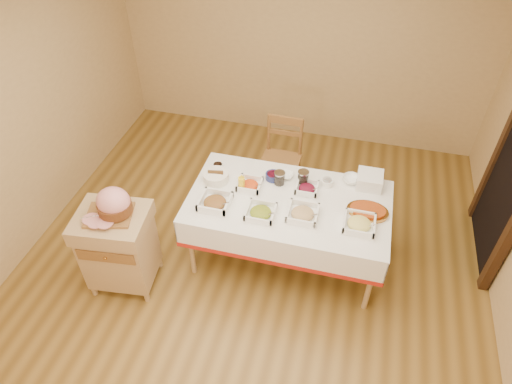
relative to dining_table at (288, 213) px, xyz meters
The scene contains 22 objects.
room_shell 0.82m from the dining_table, 135.00° to the right, with size 5.00×5.00×5.00m.
dining_table is the anchor object (origin of this frame).
butcher_cart 1.56m from the dining_table, 154.50° to the right, with size 0.66×0.57×0.86m.
dining_chair 0.99m from the dining_table, 105.60° to the left, with size 0.43×0.41×0.93m.
ham_on_board 1.55m from the dining_table, 154.93° to the right, with size 0.40×0.38×0.27m.
serving_dish_a 0.69m from the dining_table, 160.42° to the right, with size 0.27×0.27×0.12m.
serving_dish_b 0.37m from the dining_table, 130.00° to the right, with size 0.25×0.25×0.10m.
serving_dish_c 0.30m from the dining_table, 47.22° to the right, with size 0.26×0.26×0.11m.
serving_dish_d 0.69m from the dining_table, 14.49° to the right, with size 0.26×0.26×0.10m.
serving_dish_e 0.44m from the dining_table, 167.62° to the left, with size 0.22×0.21×0.10m.
serving_dish_f 0.29m from the dining_table, 52.66° to the left, with size 0.21×0.20×0.10m.
small_bowl_left 0.84m from the dining_table, 159.63° to the left, with size 0.11×0.11×0.05m.
small_bowl_mid 0.39m from the dining_table, 128.37° to the left, with size 0.14×0.14×0.06m.
small_bowl_right 0.47m from the dining_table, 45.74° to the left, with size 0.12×0.12×0.06m.
bowl_white_imported 0.38m from the dining_table, 106.58° to the left, with size 0.14×0.14×0.04m, color white.
bowl_small_imported 0.69m from the dining_table, 38.16° to the left, with size 0.17×0.17×0.05m, color white.
preserve_jar_left 0.33m from the dining_table, 122.69° to the left, with size 0.10×0.10×0.13m.
preserve_jar_right 0.36m from the dining_table, 74.12° to the left, with size 0.11×0.11×0.14m.
mustard_bottle 0.51m from the dining_table, behind, with size 0.06×0.06×0.19m.
bread_basket 0.76m from the dining_table, behind, with size 0.24×0.24×0.11m.
plate_stack 0.82m from the dining_table, 30.11° to the left, with size 0.23×0.23×0.13m.
brass_platter 0.72m from the dining_table, ahead, with size 0.37×0.26×0.05m.
Camera 1 is at (0.76, -2.68, 3.57)m, focal length 32.00 mm.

